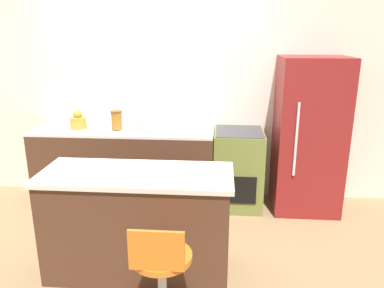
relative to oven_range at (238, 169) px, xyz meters
name	(u,v)px	position (x,y,z in m)	size (l,w,h in m)	color
ground_plane	(147,213)	(-1.03, -0.32, -0.45)	(14.00, 14.00, 0.00)	#8E704C
wall_back	(154,91)	(-1.03, 0.33, 0.85)	(8.00, 0.06, 2.60)	silver
back_counter	(125,166)	(-1.34, 0.00, 0.00)	(2.11, 0.61, 0.91)	#4C2D1E
kitchen_island	(138,222)	(-0.88, -1.37, 0.00)	(1.56, 0.64, 0.90)	#4C2D1E
oven_range	(238,169)	(0.00, 0.00, 0.00)	(0.56, 0.62, 0.91)	olive
refrigerator	(308,136)	(0.77, -0.01, 0.42)	(0.72, 0.65, 1.74)	maroon
stool_chair	(161,277)	(-0.58, -2.02, -0.04)	(0.41, 0.41, 0.84)	#B7B7BC
kettle	(78,121)	(-1.87, -0.02, 0.54)	(0.19, 0.19, 0.22)	#B29333
mixing_bowl	(145,125)	(-1.07, -0.02, 0.51)	(0.21, 0.21, 0.11)	beige
canister_jar	(117,120)	(-1.41, -0.02, 0.56)	(0.13, 0.13, 0.21)	#9E6623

